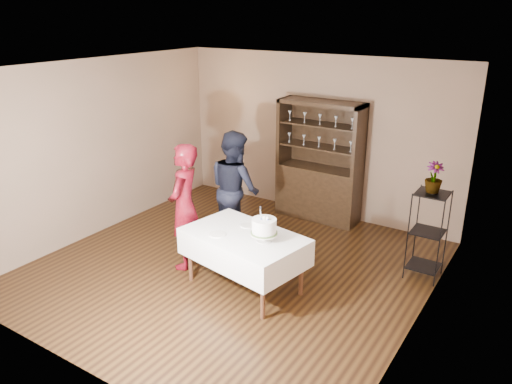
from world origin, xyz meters
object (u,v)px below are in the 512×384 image
at_px(man, 235,188).
at_px(cake, 264,227).
at_px(cake_table, 244,247).
at_px(plant_etagere, 428,232).
at_px(potted_plant, 434,177).
at_px(woman, 184,207).
at_px(china_hutch, 319,180).

height_order(man, cake, man).
bearing_deg(cake, cake_table, 173.67).
height_order(plant_etagere, potted_plant, potted_plant).
distance_m(cake_table, man, 1.38).
distance_m(cake_table, woman, 1.06).
relative_size(cake_table, cake, 3.62).
xyz_separation_m(china_hutch, potted_plant, (2.06, -1.03, 0.72)).
bearing_deg(cake_table, woman, 175.95).
bearing_deg(woman, potted_plant, 99.89).
distance_m(plant_etagere, potted_plant, 0.73).
relative_size(china_hutch, cake_table, 1.22).
relative_size(plant_etagere, cake, 2.64).
relative_size(plant_etagere, woman, 0.69).
relative_size(woman, potted_plant, 4.41).
bearing_deg(man, woman, 106.46).
bearing_deg(plant_etagere, cake, -134.43).
relative_size(china_hutch, man, 1.15).
bearing_deg(woman, china_hutch, 145.03).
bearing_deg(plant_etagere, man, -169.65).
height_order(cake_table, woman, woman).
bearing_deg(china_hutch, plant_etagere, -26.83).
relative_size(plant_etagere, cake_table, 0.73).
bearing_deg(man, cake_table, 155.21).
height_order(china_hutch, woman, china_hutch).
distance_m(plant_etagere, woman, 3.22).
relative_size(plant_etagere, man, 0.69).
height_order(man, potted_plant, man).
bearing_deg(man, potted_plant, -143.60).
xyz_separation_m(cake_table, man, (-0.86, 1.04, 0.30)).
relative_size(cake, potted_plant, 1.15).
bearing_deg(potted_plant, plant_etagere, -57.08).
distance_m(woman, potted_plant, 3.25).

